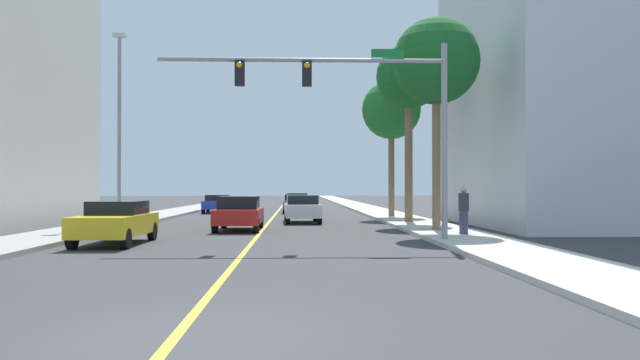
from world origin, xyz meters
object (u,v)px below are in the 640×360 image
object	(u,v)px
street_lamp	(119,120)
car_white	(302,209)
traffic_signal_mast	(359,98)
car_green	(297,201)
car_yellow	(116,222)
pedestrian	(464,210)
car_red	(239,213)
palm_near	(436,63)
palm_far	(391,111)
car_blue	(218,203)
palm_mid	(409,79)
car_gray	(296,203)

from	to	relation	value
street_lamp	car_white	bearing A→B (deg)	29.56
traffic_signal_mast	car_green	distance (m)	33.39
car_yellow	pedestrian	xyz separation A→B (m)	(12.10, 2.13, 0.28)
car_red	pedestrian	world-z (taller)	pedestrian
street_lamp	palm_near	distance (m)	14.26
traffic_signal_mast	palm_far	world-z (taller)	palm_far
car_green	pedestrian	xyz separation A→B (m)	(6.19, -30.84, 0.30)
car_blue	car_green	size ratio (longest dim) A/B	1.11
palm_near	palm_mid	world-z (taller)	palm_mid
car_red	car_blue	world-z (taller)	car_red
car_white	car_red	bearing A→B (deg)	-117.06
street_lamp	car_red	world-z (taller)	street_lamp
car_blue	palm_mid	bearing A→B (deg)	125.61
palm_near	palm_far	xyz separation A→B (m)	(0.09, 12.85, -0.40)
car_blue	traffic_signal_mast	bearing A→B (deg)	104.67
street_lamp	car_green	distance (m)	26.70
car_green	palm_mid	bearing A→B (deg)	-77.84
street_lamp	palm_far	world-z (taller)	street_lamp
palm_far	pedestrian	bearing A→B (deg)	-88.55
street_lamp	car_gray	bearing A→B (deg)	65.74
palm_near	car_green	size ratio (longest dim) A/B	2.12
palm_far	car_blue	distance (m)	15.49
car_red	car_white	size ratio (longest dim) A/B	0.99
palm_near	car_blue	world-z (taller)	palm_near
traffic_signal_mast	palm_near	xyz separation A→B (m)	(3.63, 4.65, 2.13)
car_white	car_yellow	size ratio (longest dim) A/B	0.99
palm_far	car_white	xyz separation A→B (m)	(-5.49, -4.82, -5.82)
palm_near	car_white	world-z (taller)	palm_near
palm_mid	car_blue	distance (m)	19.95
palm_near	car_blue	xyz separation A→B (m)	(-11.53, 21.25, -6.27)
car_blue	car_red	bearing A→B (deg)	97.55
palm_far	car_yellow	distance (m)	21.76
palm_far	pedestrian	distance (m)	16.25
traffic_signal_mast	car_red	size ratio (longest dim) A/B	2.21
palm_near	car_green	world-z (taller)	palm_near
palm_near	car_green	distance (m)	29.65
palm_mid	car_green	bearing A→B (deg)	104.58
palm_far	car_green	bearing A→B (deg)	110.43
car_gray	car_blue	xyz separation A→B (m)	(-5.80, 0.21, -0.01)
palm_mid	palm_far	bearing A→B (deg)	89.30
palm_near	car_yellow	distance (m)	13.95
palm_far	car_red	distance (m)	14.84
traffic_signal_mast	car_gray	world-z (taller)	traffic_signal_mast
car_red	palm_mid	bearing A→B (deg)	28.39
car_white	traffic_signal_mast	bearing A→B (deg)	-84.35
street_lamp	car_blue	world-z (taller)	street_lamp
car_green	car_red	bearing A→B (deg)	-97.78
palm_near	car_white	size ratio (longest dim) A/B	1.97
palm_mid	pedestrian	size ratio (longest dim) A/B	5.20
car_white	street_lamp	bearing A→B (deg)	-152.75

